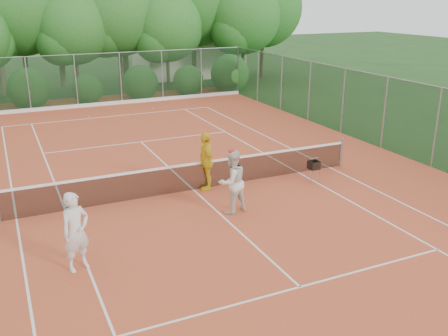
% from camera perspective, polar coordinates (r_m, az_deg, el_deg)
% --- Properties ---
extents(ground, '(120.00, 120.00, 0.00)m').
position_cam_1_polar(ground, '(16.57, -3.45, -2.63)').
color(ground, '#1D4017').
rests_on(ground, ground).
extents(clay_court, '(18.00, 36.00, 0.02)m').
position_cam_1_polar(clay_court, '(16.56, -3.45, -2.59)').
color(clay_court, '#C1502C').
rests_on(clay_court, ground).
extents(club_building, '(8.00, 5.00, 3.00)m').
position_cam_1_polar(club_building, '(41.29, -4.08, 12.58)').
color(club_building, beige).
rests_on(club_building, ground).
extents(tennis_net, '(11.97, 0.10, 1.10)m').
position_cam_1_polar(tennis_net, '(16.38, -3.49, -0.90)').
color(tennis_net, gray).
rests_on(tennis_net, clay_court).
extents(player_white, '(0.82, 0.71, 1.91)m').
position_cam_1_polar(player_white, '(12.06, -16.57, -6.98)').
color(player_white, silver).
rests_on(player_white, clay_court).
extents(player_center_grp, '(1.07, 0.92, 1.95)m').
position_cam_1_polar(player_center_grp, '(14.56, 0.91, -1.55)').
color(player_center_grp, silver).
rests_on(player_center_grp, clay_court).
extents(player_yellow, '(0.60, 1.18, 1.94)m').
position_cam_1_polar(player_yellow, '(16.37, -2.08, 0.81)').
color(player_yellow, yellow).
rests_on(player_yellow, clay_court).
extents(ball_hopper, '(0.34, 0.34, 0.77)m').
position_cam_1_polar(ball_hopper, '(17.32, 10.23, 0.29)').
color(ball_hopper, gray).
rests_on(ball_hopper, clay_court).
extents(stray_ball_a, '(0.07, 0.07, 0.07)m').
position_cam_1_polar(stray_ball_a, '(27.58, -15.17, 5.69)').
color(stray_ball_a, yellow).
rests_on(stray_ball_a, clay_court).
extents(stray_ball_b, '(0.07, 0.07, 0.07)m').
position_cam_1_polar(stray_ball_b, '(29.02, -8.14, 6.80)').
color(stray_ball_b, yellow).
rests_on(stray_ball_b, clay_court).
extents(stray_ball_c, '(0.07, 0.07, 0.07)m').
position_cam_1_polar(stray_ball_c, '(26.92, -3.06, 6.01)').
color(stray_ball_c, '#B5D130').
rests_on(stray_ball_c, clay_court).
extents(court_markings, '(11.03, 23.83, 0.01)m').
position_cam_1_polar(court_markings, '(16.56, -3.45, -2.55)').
color(court_markings, white).
rests_on(court_markings, clay_court).
extents(fence_back, '(18.07, 0.07, 3.00)m').
position_cam_1_polar(fence_back, '(30.24, -14.13, 9.75)').
color(fence_back, '#19381E').
rests_on(fence_back, clay_court).
extents(fence_right, '(0.07, 33.07, 3.00)m').
position_cam_1_polar(fence_right, '(19.94, 23.10, 4.20)').
color(fence_right, '#19381E').
rests_on(fence_right, clay_court).
extents(tropical_treeline, '(32.10, 8.49, 15.03)m').
position_cam_1_polar(tropical_treeline, '(35.30, -13.98, 16.89)').
color(tropical_treeline, brown).
rests_on(tropical_treeline, ground).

